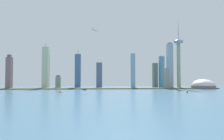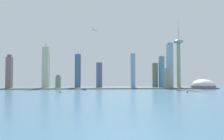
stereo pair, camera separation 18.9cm
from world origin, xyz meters
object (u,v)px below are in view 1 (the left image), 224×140
object	(u,v)px
skyscraper_2	(9,73)
boat_2	(187,92)
skyscraper_6	(162,72)
airplane	(95,30)
observation_tower	(179,54)
skyscraper_4	(167,78)
skyscraper_8	(46,68)
skyscraper_7	(47,71)
skyscraper_5	(155,75)
channel_buoy_0	(11,92)
boat_0	(84,90)
skyscraper_1	(99,75)
skyscraper_10	(78,71)
skyscraper_3	(133,70)
skyscraper_9	(58,82)
stadium_dome	(203,86)
boat_3	(60,92)
skyscraper_0	(170,66)

from	to	relation	value
skyscraper_2	boat_2	bearing A→B (deg)	-19.01
skyscraper_6	airplane	size ratio (longest dim) A/B	4.54
observation_tower	skyscraper_4	xyz separation A→B (m)	(-56.19, -25.82, -96.93)
skyscraper_6	skyscraper_8	bearing A→B (deg)	-176.25
skyscraper_7	skyscraper_5	bearing A→B (deg)	3.05
skyscraper_8	channel_buoy_0	bearing A→B (deg)	-98.39
skyscraper_2	observation_tower	bearing A→B (deg)	1.07
skyscraper_2	boat_0	bearing A→B (deg)	-14.73
skyscraper_8	channel_buoy_0	world-z (taller)	skyscraper_8
skyscraper_1	boat_2	distance (m)	401.59
airplane	observation_tower	bearing A→B (deg)	-46.78
airplane	skyscraper_10	bearing A→B (deg)	53.64
skyscraper_3	skyscraper_9	distance (m)	312.56
stadium_dome	skyscraper_5	size ratio (longest dim) A/B	0.85
observation_tower	skyscraper_8	bearing A→B (deg)	176.49
airplane	skyscraper_5	bearing A→B (deg)	-27.02
observation_tower	boat_3	size ratio (longest dim) A/B	17.83
observation_tower	skyscraper_8	world-z (taller)	observation_tower
stadium_dome	airplane	distance (m)	462.38
skyscraper_7	boat_0	world-z (taller)	skyscraper_7
skyscraper_10	skyscraper_3	bearing A→B (deg)	-0.46
skyscraper_5	skyscraper_10	world-z (taller)	skyscraper_10
skyscraper_2	skyscraper_5	distance (m)	586.14
skyscraper_10	skyscraper_2	bearing A→B (deg)	-159.96
stadium_dome	boat_0	bearing A→B (deg)	-172.10
skyscraper_8	skyscraper_6	bearing A→B (deg)	3.75
observation_tower	boat_2	world-z (taller)	observation_tower
skyscraper_0	skyscraper_8	world-z (taller)	skyscraper_0
boat_2	stadium_dome	bearing A→B (deg)	176.88
skyscraper_3	skyscraper_10	size ratio (longest dim) A/B	0.92
skyscraper_0	skyscraper_7	size ratio (longest dim) A/B	1.23
skyscraper_7	skyscraper_8	xyz separation A→B (m)	(1.12, -34.28, 10.65)
skyscraper_4	skyscraper_5	distance (m)	118.30
stadium_dome	boat_3	distance (m)	539.55
skyscraper_1	skyscraper_4	distance (m)	284.05
observation_tower	skyscraper_1	world-z (taller)	observation_tower
boat_3	skyscraper_8	bearing A→B (deg)	-102.15
skyscraper_4	skyscraper_10	size ratio (longest dim) A/B	0.50
skyscraper_2	skyscraper_6	size ratio (longest dim) A/B	0.96
skyscraper_6	boat_0	size ratio (longest dim) A/B	8.18
boat_0	skyscraper_8	bearing A→B (deg)	-2.45
observation_tower	skyscraper_0	world-z (taller)	observation_tower
skyscraper_3	skyscraper_8	bearing A→B (deg)	-173.17
skyscraper_2	skyscraper_1	bearing A→B (deg)	17.39
boat_3	channel_buoy_0	size ratio (longest dim) A/B	5.63
skyscraper_9	boat_2	size ratio (longest dim) A/B	4.91
skyscraper_7	stadium_dome	bearing A→B (deg)	-8.39
skyscraper_9	skyscraper_10	xyz separation A→B (m)	(72.67, 45.44, 45.92)
skyscraper_5	boat_0	size ratio (longest dim) A/B	6.49
skyscraper_4	skyscraper_9	size ratio (longest dim) A/B	1.51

